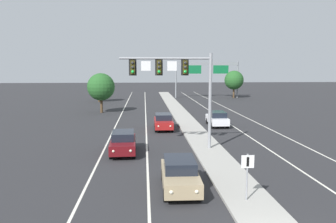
% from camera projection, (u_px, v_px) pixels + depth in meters
% --- Properties ---
extents(median_island, '(2.40, 110.00, 0.15)m').
position_uv_depth(median_island, '(200.00, 139.00, 29.01)').
color(median_island, '#9E9B93').
rests_on(median_island, ground).
extents(lane_stripe_oncoming_center, '(0.14, 100.00, 0.01)m').
position_uv_depth(lane_stripe_oncoming_center, '(146.00, 126.00, 35.61)').
color(lane_stripe_oncoming_center, silver).
rests_on(lane_stripe_oncoming_center, ground).
extents(lane_stripe_receding_center, '(0.14, 100.00, 0.01)m').
position_uv_depth(lane_stripe_receding_center, '(231.00, 125.00, 36.28)').
color(lane_stripe_receding_center, silver).
rests_on(lane_stripe_receding_center, ground).
extents(edge_stripe_left, '(0.14, 100.00, 0.01)m').
position_uv_depth(edge_stripe_left, '(115.00, 126.00, 35.37)').
color(edge_stripe_left, silver).
rests_on(edge_stripe_left, ground).
extents(edge_stripe_right, '(0.14, 100.00, 0.01)m').
position_uv_depth(edge_stripe_right, '(261.00, 125.00, 36.51)').
color(edge_stripe_right, silver).
rests_on(edge_stripe_right, ground).
extents(overhead_signal_mast, '(6.86, 0.44, 7.20)m').
position_uv_depth(overhead_signal_mast, '(179.00, 78.00, 24.42)').
color(overhead_signal_mast, gray).
rests_on(overhead_signal_mast, median_island).
extents(median_sign_post, '(0.60, 0.10, 2.20)m').
position_uv_depth(median_sign_post, '(247.00, 170.00, 15.16)').
color(median_sign_post, gray).
rests_on(median_sign_post, median_island).
extents(car_oncoming_tan, '(1.90, 4.50, 1.58)m').
position_uv_depth(car_oncoming_tan, '(180.00, 174.00, 17.03)').
color(car_oncoming_tan, tan).
rests_on(car_oncoming_tan, ground).
extents(car_oncoming_darkred, '(1.92, 4.51, 1.58)m').
position_uv_depth(car_oncoming_darkred, '(123.00, 142.00, 24.30)').
color(car_oncoming_darkred, '#5B0F14').
rests_on(car_oncoming_darkred, ground).
extents(car_oncoming_red, '(1.86, 4.49, 1.58)m').
position_uv_depth(car_oncoming_red, '(163.00, 121.00, 33.66)').
color(car_oncoming_red, maroon).
rests_on(car_oncoming_red, ground).
extents(car_receding_white, '(1.90, 4.50, 1.58)m').
position_uv_depth(car_receding_white, '(217.00, 118.00, 35.64)').
color(car_receding_white, silver).
rests_on(car_receding_white, ground).
extents(highway_sign_gantry, '(13.28, 0.42, 7.50)m').
position_uv_depth(highway_sign_gantry, '(207.00, 68.00, 68.24)').
color(highway_sign_gantry, gray).
rests_on(highway_sign_gantry, ground).
extents(tree_far_left_a, '(3.82, 3.82, 5.53)m').
position_uv_depth(tree_far_left_a, '(101.00, 87.00, 45.80)').
color(tree_far_left_a, '#4C3823').
rests_on(tree_far_left_a, ground).
extents(tree_far_left_b, '(3.52, 3.52, 5.09)m').
position_uv_depth(tree_far_left_b, '(99.00, 84.00, 60.49)').
color(tree_far_left_b, '#4C3823').
rests_on(tree_far_left_b, ground).
extents(tree_far_right_c, '(3.92, 3.92, 5.68)m').
position_uv_depth(tree_far_right_c, '(234.00, 80.00, 68.14)').
color(tree_far_right_c, '#4C3823').
rests_on(tree_far_right_c, ground).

